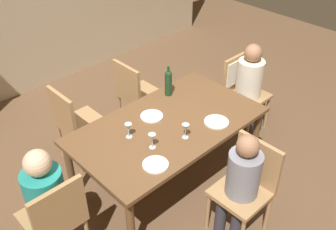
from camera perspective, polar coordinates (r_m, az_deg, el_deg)
The scene contains 17 objects.
ground_plane at distance 4.19m, azimuth 0.00°, elevation -9.24°, with size 10.00×10.00×0.00m, color brown.
dining_table at distance 3.76m, azimuth 0.00°, elevation -2.15°, with size 1.86×1.06×0.72m.
chair_right_end at distance 4.70m, azimuth 10.61°, elevation 4.76°, with size 0.44×0.46×0.92m.
chair_near at distance 3.46m, azimuth 11.70°, elevation -9.68°, with size 0.44×0.44×0.92m.
chair_left_end at distance 3.26m, azimuth -16.31°, elevation -14.20°, with size 0.44×0.44×0.92m.
chair_far_left at distance 4.19m, azimuth -13.72°, elevation -0.83°, with size 0.44×0.44×0.92m.
chair_far_right at distance 4.57m, azimuth -4.88°, elevation 3.45°, with size 0.44×0.44×0.92m.
person_woman_host at distance 4.60m, azimuth 12.16°, elevation 4.68°, with size 0.30×0.35×1.13m.
person_man_bearded at distance 3.32m, azimuth 10.73°, elevation -9.46°, with size 0.33×0.28×1.09m.
person_man_guest at distance 3.24m, azimuth -17.70°, elevation -11.53°, with size 0.31×0.36×1.15m.
wine_bottle_tall_green at distance 4.06m, azimuth 0.05°, elevation 4.88°, with size 0.08×0.08×0.34m.
wine_glass_near_left at distance 3.48m, azimuth 2.61°, elevation -1.97°, with size 0.07×0.07×0.15m.
wine_glass_centre at distance 3.37m, azimuth -2.37°, elevation -3.43°, with size 0.07×0.07×0.15m.
wine_glass_near_right at distance 3.50m, azimuth -5.86°, elevation -1.88°, with size 0.07×0.07×0.15m.
dinner_plate_host at distance 3.80m, azimuth -2.42°, elevation -0.17°, with size 0.23×0.23×0.01m, color white.
dinner_plate_guest_left at distance 3.75m, azimuth 7.17°, elevation -1.01°, with size 0.24×0.24×0.01m, color silver.
dinner_plate_guest_right at distance 3.26m, azimuth -1.86°, elevation -7.33°, with size 0.22×0.22×0.01m, color white.
Camera 1 is at (-2.06, -2.15, 2.94)m, focal length 41.25 mm.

